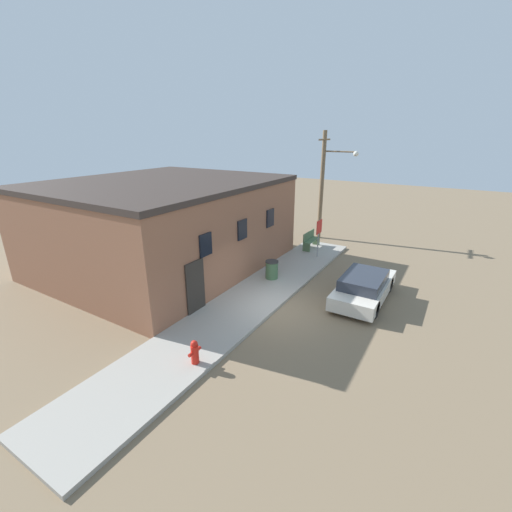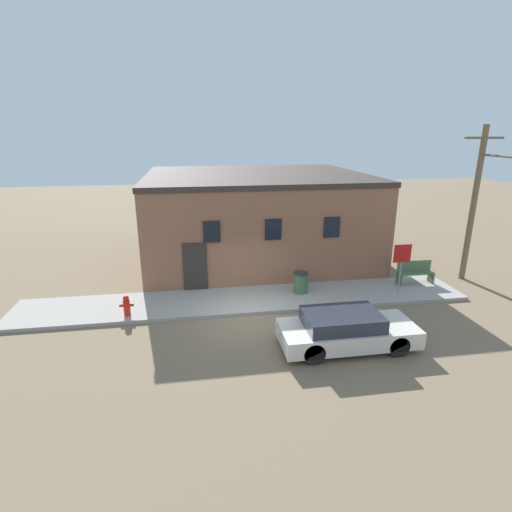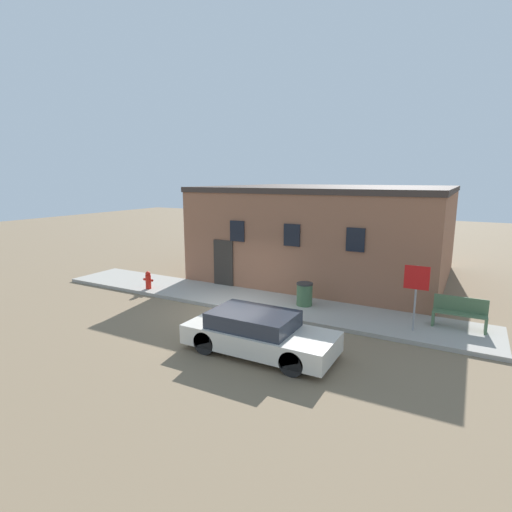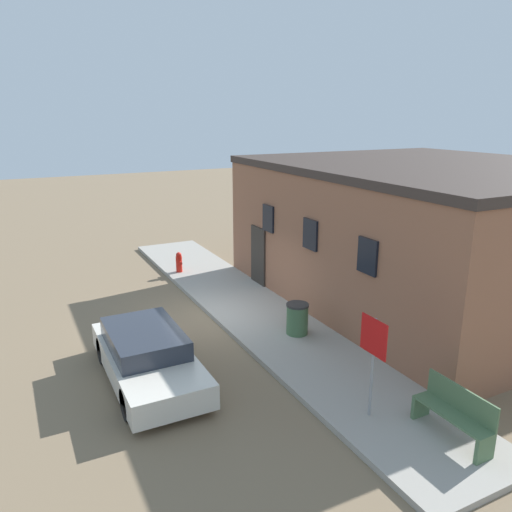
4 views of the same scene
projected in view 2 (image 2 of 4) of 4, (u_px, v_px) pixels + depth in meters
The scene contains 9 objects.
ground_plane at pixel (251, 316), 14.97m from camera, with size 80.00×80.00×0.00m, color #7A664C.
sidewalk at pixel (246, 300), 16.20m from camera, with size 18.02×2.66×0.14m.
brick_building at pixel (255, 216), 21.53m from camera, with size 11.20×9.75×4.52m.
fire_hydrant at pixel (127, 306), 14.60m from camera, with size 0.50×0.24×0.78m.
stop_sign at pixel (402, 259), 16.27m from camera, with size 0.75×0.06×2.11m.
bench at pixel (415, 273), 17.68m from camera, with size 1.60×0.44×1.01m.
trash_bin at pixel (301, 282), 16.68m from camera, with size 0.63×0.63×0.88m.
utility_pole at pixel (477, 200), 17.53m from camera, with size 1.80×2.32×6.91m.
parked_car at pixel (346, 330), 12.68m from camera, with size 4.33×1.80×1.20m.
Camera 2 is at (-1.98, -13.46, 6.65)m, focal length 28.00 mm.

